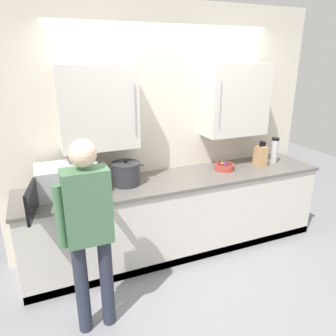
{
  "coord_description": "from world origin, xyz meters",
  "views": [
    {
      "loc": [
        -1.39,
        -2.13,
        2.16
      ],
      "look_at": [
        -0.15,
        0.82,
        1.05
      ],
      "focal_mm": 34.06,
      "sensor_mm": 36.0,
      "label": 1
    }
  ],
  "objects_px": {
    "thermos_flask": "(274,150)",
    "knife_block": "(260,155)",
    "stock_pot": "(126,174)",
    "fruit_bowl": "(224,166)",
    "person_figure": "(88,223)",
    "microwave_oven": "(64,180)"
  },
  "relations": [
    {
      "from": "microwave_oven",
      "to": "person_figure",
      "type": "distance_m",
      "value": 0.84
    },
    {
      "from": "fruit_bowl",
      "to": "person_figure",
      "type": "distance_m",
      "value": 1.92
    },
    {
      "from": "thermos_flask",
      "to": "person_figure",
      "type": "height_order",
      "value": "person_figure"
    },
    {
      "from": "microwave_oven",
      "to": "person_figure",
      "type": "relative_size",
      "value": 0.5
    },
    {
      "from": "knife_block",
      "to": "fruit_bowl",
      "type": "relative_size",
      "value": 1.37
    },
    {
      "from": "knife_block",
      "to": "person_figure",
      "type": "bearing_deg",
      "value": -159.97
    },
    {
      "from": "stock_pot",
      "to": "fruit_bowl",
      "type": "xyz_separation_m",
      "value": [
        1.2,
        -0.0,
        -0.08
      ]
    },
    {
      "from": "microwave_oven",
      "to": "stock_pot",
      "type": "distance_m",
      "value": 0.62
    },
    {
      "from": "knife_block",
      "to": "person_figure",
      "type": "distance_m",
      "value": 2.38
    },
    {
      "from": "knife_block",
      "to": "person_figure",
      "type": "xyz_separation_m",
      "value": [
        -2.24,
        -0.82,
        -0.05
      ]
    },
    {
      "from": "microwave_oven",
      "to": "person_figure",
      "type": "bearing_deg",
      "value": -84.21
    },
    {
      "from": "knife_block",
      "to": "fruit_bowl",
      "type": "xyz_separation_m",
      "value": [
        -0.5,
        0.02,
        -0.08
      ]
    },
    {
      "from": "microwave_oven",
      "to": "thermos_flask",
      "type": "distance_m",
      "value": 2.54
    },
    {
      "from": "knife_block",
      "to": "person_figure",
      "type": "relative_size",
      "value": 0.2
    },
    {
      "from": "microwave_oven",
      "to": "fruit_bowl",
      "type": "height_order",
      "value": "microwave_oven"
    },
    {
      "from": "thermos_flask",
      "to": "knife_block",
      "type": "relative_size",
      "value": 1.02
    },
    {
      "from": "fruit_bowl",
      "to": "person_figure",
      "type": "height_order",
      "value": "person_figure"
    },
    {
      "from": "microwave_oven",
      "to": "stock_pot",
      "type": "height_order",
      "value": "microwave_oven"
    },
    {
      "from": "fruit_bowl",
      "to": "stock_pot",
      "type": "bearing_deg",
      "value": 179.82
    },
    {
      "from": "thermos_flask",
      "to": "knife_block",
      "type": "height_order",
      "value": "thermos_flask"
    },
    {
      "from": "stock_pot",
      "to": "fruit_bowl",
      "type": "distance_m",
      "value": 1.2
    },
    {
      "from": "stock_pot",
      "to": "person_figure",
      "type": "relative_size",
      "value": 0.24
    }
  ]
}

